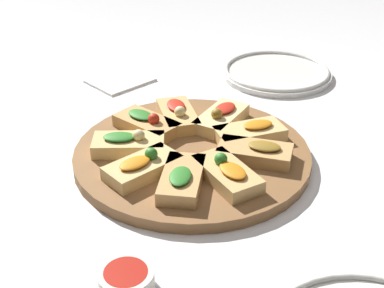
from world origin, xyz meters
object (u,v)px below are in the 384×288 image
at_px(napkin_stack, 120,79).
at_px(dipping_bowl, 126,280).
at_px(serving_board, 192,155).
at_px(plate_left, 276,72).

xyz_separation_m(napkin_stack, dipping_bowl, (0.34, 0.45, 0.01)).
xyz_separation_m(serving_board, napkin_stack, (-0.10, -0.31, -0.00)).
height_order(plate_left, dipping_bowl, dipping_bowl).
relative_size(napkin_stack, dipping_bowl, 1.82).
bearing_deg(serving_board, napkin_stack, -107.89).
distance_m(plate_left, dipping_bowl, 0.64).
bearing_deg(dipping_bowl, serving_board, -148.57).
bearing_deg(napkin_stack, serving_board, 72.11).
distance_m(serving_board, napkin_stack, 0.33).
xyz_separation_m(plate_left, dipping_bowl, (0.58, 0.26, 0.01)).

